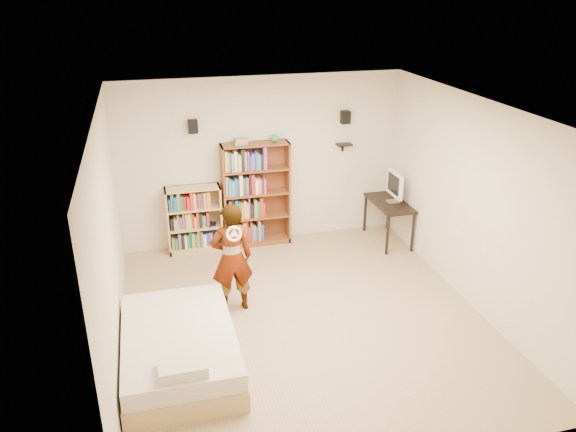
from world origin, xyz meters
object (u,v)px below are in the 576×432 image
tall_bookshelf (256,195)px  computer_desk (388,221)px  low_bookshelf (194,219)px  daybed (179,344)px  person (232,258)px

tall_bookshelf → computer_desk: tall_bookshelf is taller
computer_desk → low_bookshelf: bearing=171.8°
daybed → person: person is taller
tall_bookshelf → person: 2.00m
daybed → tall_bookshelf: bearing=62.9°
computer_desk → person: (-2.81, -1.42, 0.40)m
low_bookshelf → person: size_ratio=0.72×
computer_desk → person: size_ratio=0.68×
daybed → person: 1.36m
tall_bookshelf → computer_desk: bearing=-12.1°
low_bookshelf → daybed: (-0.48, -2.89, -0.25)m
computer_desk → tall_bookshelf: bearing=167.9°
computer_desk → person: 3.18m
low_bookshelf → person: 1.91m
daybed → low_bookshelf: bearing=80.6°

